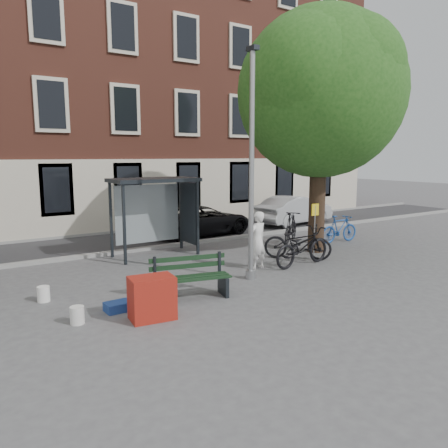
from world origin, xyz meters
TOP-DOWN VIEW (x-y plane):
  - ground at (0.00, 0.00)m, footprint 90.00×90.00m
  - road at (0.00, 7.00)m, footprint 40.00×4.00m
  - curb_near at (0.00, 5.00)m, footprint 40.00×0.25m
  - curb_far at (0.00, 9.00)m, footprint 40.00×0.25m
  - building_row at (0.00, 13.00)m, footprint 30.00×8.00m
  - lamppost at (0.00, 0.00)m, footprint 0.28×0.35m
  - tree_right at (4.01, 1.38)m, footprint 5.76×5.60m
  - bus_shelter at (-0.61, 4.11)m, footprint 2.85×1.45m
  - painter at (0.83, 0.77)m, footprint 0.69×0.51m
  - bench at (-2.17, -0.52)m, footprint 1.96×1.01m
  - bike_a at (2.20, 0.30)m, footprint 2.31×0.98m
  - bike_b at (5.95, 2.17)m, footprint 1.81×0.63m
  - bike_c at (2.67, 1.00)m, footprint 2.05×2.09m
  - bike_d at (4.43, 3.28)m, footprint 1.91×1.61m
  - car_dark at (2.27, 6.50)m, footprint 4.78×2.61m
  - car_silver at (7.61, 6.54)m, footprint 4.42×2.00m
  - red_stand at (-3.50, -1.27)m, footprint 0.97×0.70m
  - blue_crate at (-3.93, -0.43)m, footprint 0.56×0.42m
  - bucket_a at (-3.00, -0.96)m, footprint 0.37×0.37m
  - bucket_b at (-4.87, -0.69)m, footprint 0.33×0.33m
  - bucket_c at (-5.15, 1.13)m, footprint 0.30×0.30m
  - notice_sign at (3.54, 1.12)m, footprint 0.30×0.04m

SIDE VIEW (x-z plane):
  - ground at x=0.00m, z-range 0.00..0.00m
  - road at x=0.00m, z-range 0.00..0.01m
  - curb_near at x=0.00m, z-range 0.00..0.12m
  - curb_far at x=0.00m, z-range 0.00..0.12m
  - blue_crate at x=-3.93m, z-range 0.00..0.20m
  - bucket_a at x=-3.00m, z-range 0.00..0.36m
  - bucket_b at x=-4.87m, z-range 0.00..0.36m
  - bucket_c at x=-5.15m, z-range 0.00..0.36m
  - bench at x=-2.17m, z-range -0.04..0.93m
  - red_stand at x=-3.50m, z-range 0.00..0.90m
  - bike_b at x=5.95m, z-range 0.00..1.07m
  - bike_c at x=2.67m, z-range 0.00..1.14m
  - bike_d at x=4.43m, z-range 0.00..1.18m
  - bike_a at x=2.20m, z-range 0.00..1.18m
  - car_dark at x=2.27m, z-range 0.00..1.27m
  - car_silver at x=7.61m, z-range 0.00..1.41m
  - painter at x=0.83m, z-range 0.00..1.72m
  - notice_sign at x=3.54m, z-range 0.37..2.12m
  - bus_shelter at x=-0.61m, z-range 0.61..3.23m
  - lamppost at x=0.00m, z-range -0.27..5.84m
  - tree_right at x=4.01m, z-range 1.52..9.72m
  - building_row at x=0.00m, z-range 0.00..14.00m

